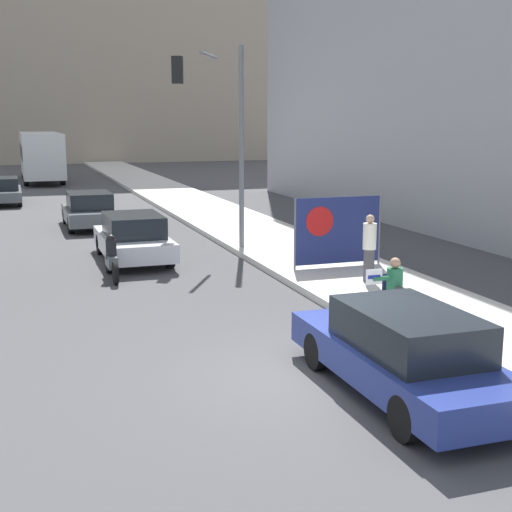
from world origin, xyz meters
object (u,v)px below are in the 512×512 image
at_px(car_on_road_nearest, 133,238).
at_px(protest_banner, 337,230).
at_px(city_bus_on_road, 41,154).
at_px(car_on_road_distant, 2,191).
at_px(car_on_road_midblock, 90,210).
at_px(motorcycle_on_road, 111,260).
at_px(parked_car_curbside, 403,352).
at_px(traffic_light_pole, 219,116).
at_px(jogger_on_sidewalk, 369,248).
at_px(seated_protester, 396,285).

bearing_deg(car_on_road_nearest, protest_banner, -34.77).
bearing_deg(city_bus_on_road, protest_banner, -79.13).
xyz_separation_m(car_on_road_nearest, car_on_road_distant, (-3.86, 16.80, -0.04)).
bearing_deg(car_on_road_midblock, city_bus_on_road, 92.12).
distance_m(car_on_road_nearest, motorcycle_on_road, 2.46).
bearing_deg(car_on_road_distant, car_on_road_nearest, -77.06).
distance_m(parked_car_curbside, car_on_road_midblock, 19.52).
bearing_deg(traffic_light_pole, jogger_on_sidewalk, -70.61).
relative_size(protest_banner, car_on_road_midblock, 0.61).
distance_m(protest_banner, traffic_light_pole, 5.65).
relative_size(protest_banner, car_on_road_nearest, 0.58).
xyz_separation_m(protest_banner, car_on_road_distant, (-8.94, 20.32, -0.52)).
bearing_deg(protest_banner, car_on_road_midblock, 117.47).
distance_m(protest_banner, parked_car_curbside, 9.01).
relative_size(car_on_road_midblock, car_on_road_distant, 0.95).
bearing_deg(jogger_on_sidewalk, seated_protester, 70.77).
bearing_deg(car_on_road_midblock, car_on_road_nearest, -85.76).
height_order(jogger_on_sidewalk, car_on_road_midblock, jogger_on_sidewalk).
distance_m(jogger_on_sidewalk, traffic_light_pole, 7.26).
height_order(seated_protester, jogger_on_sidewalk, jogger_on_sidewalk).
relative_size(car_on_road_midblock, motorcycle_on_road, 2.04).
height_order(parked_car_curbside, car_on_road_midblock, car_on_road_midblock).
relative_size(jogger_on_sidewalk, car_on_road_distant, 0.38).
bearing_deg(city_bus_on_road, motorcycle_on_road, -89.24).
xyz_separation_m(protest_banner, car_on_road_midblock, (-5.62, 10.81, -0.50)).
bearing_deg(jogger_on_sidewalk, motorcycle_on_road, -29.29).
bearing_deg(car_on_road_nearest, car_on_road_midblock, 94.24).
xyz_separation_m(protest_banner, city_bus_on_road, (-6.47, 33.70, 0.69)).
bearing_deg(car_on_road_distant, city_bus_on_road, 79.53).
distance_m(car_on_road_nearest, car_on_road_midblock, 7.30).
distance_m(jogger_on_sidewalk, city_bus_on_road, 36.22).
bearing_deg(seated_protester, traffic_light_pole, 102.03).
bearing_deg(car_on_road_nearest, car_on_road_distant, 102.94).
relative_size(protest_banner, traffic_light_pole, 0.42).
xyz_separation_m(traffic_light_pole, parked_car_curbside, (-0.72, -12.71, -3.61)).
relative_size(protest_banner, city_bus_on_road, 0.25).
bearing_deg(seated_protester, car_on_road_distant, 112.21).
bearing_deg(traffic_light_pole, car_on_road_midblock, 117.47).
xyz_separation_m(seated_protester, city_bus_on_road, (-5.45, 38.70, 1.06)).
relative_size(protest_banner, motorcycle_on_road, 1.26).
bearing_deg(jogger_on_sidewalk, parked_car_curbside, 65.17).
bearing_deg(city_bus_on_road, car_on_road_nearest, -87.37).
relative_size(seated_protester, motorcycle_on_road, 0.58).
xyz_separation_m(jogger_on_sidewalk, car_on_road_midblock, (-5.60, 12.74, -0.34)).
xyz_separation_m(jogger_on_sidewalk, traffic_light_pole, (-2.15, 6.12, 3.27)).
bearing_deg(parked_car_curbside, protest_banner, 71.22).
relative_size(seated_protester, protest_banner, 0.47).
height_order(traffic_light_pole, city_bus_on_road, traffic_light_pole).
xyz_separation_m(traffic_light_pole, car_on_road_nearest, (-2.90, -0.66, -3.60)).
distance_m(jogger_on_sidewalk, car_on_road_distant, 23.98).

